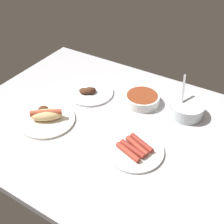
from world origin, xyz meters
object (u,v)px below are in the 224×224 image
Objects in this scene: plate_hotdog_assembled at (47,117)px; bowl_chili at (142,99)px; plate_grilled_meat at (90,92)px; plate_sausages at (135,149)px; bowl_coleslaw at (187,109)px.

bowl_chili is at bearing -132.11° from plate_hotdog_assembled.
plate_grilled_meat is at bearing 14.58° from bowl_chili.
bowl_coleslaw is (-8.83, -30.01, 2.20)cm from plate_sausages.
plate_sausages is at bearing 73.61° from bowl_coleslaw.
plate_hotdog_assembled reaches higher than plate_grilled_meat.
plate_grilled_meat is 1.39× the size of bowl_chili.
plate_hotdog_assembled is 1.50× the size of bowl_chili.
plate_grilled_meat is 0.93× the size of plate_hotdog_assembled.
plate_grilled_meat is 40.98cm from plate_sausages.
bowl_chili is (19.69, 2.17, -0.79)cm from bowl_coleslaw.
plate_sausages is 39.30cm from plate_hotdog_assembled.
bowl_chili is (-23.95, -6.23, 1.46)cm from plate_grilled_meat.
plate_grilled_meat reaches higher than plate_sausages.
bowl_coleslaw is (-43.64, -8.40, 2.25)cm from plate_grilled_meat.
bowl_chili is at bearing 6.28° from bowl_coleslaw.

